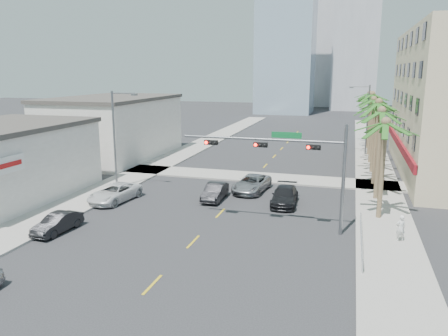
% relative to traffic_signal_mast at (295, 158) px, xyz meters
% --- Properties ---
extents(ground, '(260.00, 260.00, 0.00)m').
position_rel_traffic_signal_mast_xyz_m(ground, '(-5.78, -7.95, -5.06)').
color(ground, '#262628').
rests_on(ground, ground).
extents(sidewalk_right, '(4.00, 120.00, 0.15)m').
position_rel_traffic_signal_mast_xyz_m(sidewalk_right, '(6.22, 12.05, -4.99)').
color(sidewalk_right, gray).
rests_on(sidewalk_right, ground).
extents(sidewalk_left, '(4.00, 120.00, 0.15)m').
position_rel_traffic_signal_mast_xyz_m(sidewalk_left, '(-17.78, 12.05, -4.99)').
color(sidewalk_left, gray).
rests_on(sidewalk_left, ground).
extents(sidewalk_cross, '(80.00, 4.00, 0.15)m').
position_rel_traffic_signal_mast_xyz_m(sidewalk_cross, '(-5.78, 14.05, -4.99)').
color(sidewalk_cross, gray).
rests_on(sidewalk_cross, ground).
extents(building_left_far, '(11.00, 18.00, 7.20)m').
position_rel_traffic_signal_mast_xyz_m(building_left_far, '(-25.28, 20.05, -1.46)').
color(building_left_far, beige).
rests_on(building_left_far, ground).
extents(tower_far_left, '(14.00, 14.00, 48.00)m').
position_rel_traffic_signal_mast_xyz_m(tower_far_left, '(-13.78, 87.05, 18.94)').
color(tower_far_left, '#99B2C6').
rests_on(tower_far_left, ground).
extents(tower_far_center, '(16.00, 16.00, 42.00)m').
position_rel_traffic_signal_mast_xyz_m(tower_far_center, '(-8.78, 117.05, 15.94)').
color(tower_far_center, '#ADADB2').
rests_on(tower_far_center, ground).
extents(traffic_signal_mast, '(11.12, 0.54, 7.20)m').
position_rel_traffic_signal_mast_xyz_m(traffic_signal_mast, '(0.00, 0.00, 0.00)').
color(traffic_signal_mast, slate).
rests_on(traffic_signal_mast, ground).
extents(palm_tree_0, '(4.80, 4.80, 7.80)m').
position_rel_traffic_signal_mast_xyz_m(palm_tree_0, '(5.82, 4.05, 2.02)').
color(palm_tree_0, brown).
rests_on(palm_tree_0, ground).
extents(palm_tree_1, '(4.80, 4.80, 8.16)m').
position_rel_traffic_signal_mast_xyz_m(palm_tree_1, '(5.82, 9.25, 2.37)').
color(palm_tree_1, brown).
rests_on(palm_tree_1, ground).
extents(palm_tree_2, '(4.80, 4.80, 8.52)m').
position_rel_traffic_signal_mast_xyz_m(palm_tree_2, '(5.82, 14.45, 2.72)').
color(palm_tree_2, brown).
rests_on(palm_tree_2, ground).
extents(palm_tree_3, '(4.80, 4.80, 7.80)m').
position_rel_traffic_signal_mast_xyz_m(palm_tree_3, '(5.82, 19.65, 2.02)').
color(palm_tree_3, brown).
rests_on(palm_tree_3, ground).
extents(palm_tree_4, '(4.80, 4.80, 8.16)m').
position_rel_traffic_signal_mast_xyz_m(palm_tree_4, '(5.82, 24.85, 2.37)').
color(palm_tree_4, brown).
rests_on(palm_tree_4, ground).
extents(palm_tree_5, '(4.80, 4.80, 8.52)m').
position_rel_traffic_signal_mast_xyz_m(palm_tree_5, '(5.82, 30.05, 2.72)').
color(palm_tree_5, brown).
rests_on(palm_tree_5, ground).
extents(palm_tree_6, '(4.80, 4.80, 7.80)m').
position_rel_traffic_signal_mast_xyz_m(palm_tree_6, '(5.82, 35.25, 2.02)').
color(palm_tree_6, brown).
rests_on(palm_tree_6, ground).
extents(palm_tree_7, '(4.80, 4.80, 8.16)m').
position_rel_traffic_signal_mast_xyz_m(palm_tree_7, '(5.82, 40.45, 2.37)').
color(palm_tree_7, brown).
rests_on(palm_tree_7, ground).
extents(streetlight_left, '(2.55, 0.25, 9.00)m').
position_rel_traffic_signal_mast_xyz_m(streetlight_left, '(-16.78, 6.05, -0.00)').
color(streetlight_left, slate).
rests_on(streetlight_left, ground).
extents(streetlight_right, '(2.55, 0.25, 9.00)m').
position_rel_traffic_signal_mast_xyz_m(streetlight_right, '(5.21, 30.05, -0.00)').
color(streetlight_right, slate).
rests_on(streetlight_right, ground).
extents(guardrail, '(0.08, 8.08, 1.00)m').
position_rel_traffic_signal_mast_xyz_m(guardrail, '(4.52, -1.95, -4.39)').
color(guardrail, silver).
rests_on(guardrail, ground).
extents(car_parked_mid, '(1.65, 3.98, 1.28)m').
position_rel_traffic_signal_mast_xyz_m(car_parked_mid, '(-15.18, -4.91, -4.42)').
color(car_parked_mid, black).
rests_on(car_parked_mid, ground).
extents(car_parked_far, '(3.11, 5.52, 1.46)m').
position_rel_traffic_signal_mast_xyz_m(car_parked_far, '(-15.18, 2.61, -4.33)').
color(car_parked_far, silver).
rests_on(car_parked_far, ground).
extents(car_lane_left, '(1.60, 4.24, 1.38)m').
position_rel_traffic_signal_mast_xyz_m(car_lane_left, '(-7.28, 5.45, -4.37)').
color(car_lane_left, black).
rests_on(car_lane_left, ground).
extents(car_lane_center, '(3.01, 5.58, 1.49)m').
position_rel_traffic_signal_mast_xyz_m(car_lane_center, '(-4.85, 8.80, -4.32)').
color(car_lane_center, '#A3A3A8').
rests_on(car_lane_center, ground).
extents(car_lane_right, '(2.27, 5.03, 1.43)m').
position_rel_traffic_signal_mast_xyz_m(car_lane_right, '(-1.40, 5.76, -4.35)').
color(car_lane_right, black).
rests_on(car_lane_right, ground).
extents(pedestrian, '(0.74, 0.64, 1.72)m').
position_rel_traffic_signal_mast_xyz_m(pedestrian, '(6.87, -0.47, -4.05)').
color(pedestrian, silver).
rests_on(pedestrian, sidewalk_right).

